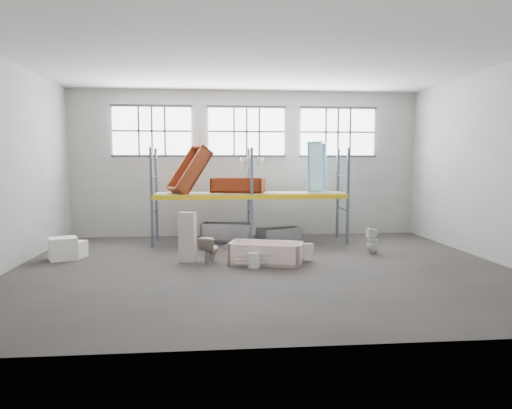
{
  "coord_description": "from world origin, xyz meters",
  "views": [
    {
      "loc": [
        -1.2,
        -11.22,
        2.58
      ],
      "look_at": [
        0.0,
        1.5,
        1.4
      ],
      "focal_mm": 32.82,
      "sensor_mm": 36.0,
      "label": 1
    }
  ],
  "objects": [
    {
      "name": "bathtub_beige",
      "position": [
        0.15,
        0.38,
        0.27
      ],
      "size": [
        2.0,
        1.37,
        0.54
      ],
      "primitive_type": null,
      "rotation": [
        0.0,
        0.0,
        -0.31
      ],
      "color": "#F6D6C9",
      "rests_on": "floor"
    },
    {
      "name": "blue_tub_upright",
      "position": [
        2.21,
        3.73,
        2.4
      ],
      "size": [
        0.78,
        0.91,
        1.64
      ],
      "primitive_type": null,
      "rotation": [
        0.0,
        1.54,
        -0.43
      ],
      "color": "#A5E4F3",
      "rests_on": "shelf_deck"
    },
    {
      "name": "rack_upright_mb",
      "position": [
        0.0,
        4.1,
        1.5
      ],
      "size": [
        0.08,
        0.08,
        3.0
      ],
      "primitive_type": "cube",
      "color": "slate",
      "rests_on": "floor"
    },
    {
      "name": "cistern_spare",
      "position": [
        1.21,
        0.57,
        0.28
      ],
      "size": [
        0.38,
        0.19,
        0.36
      ],
      "primitive_type": "cube",
      "rotation": [
        0.0,
        0.0,
        0.04
      ],
      "color": "silver",
      "rests_on": "bathtub_beige"
    },
    {
      "name": "rack_upright_la",
      "position": [
        -3.0,
        2.9,
        1.5
      ],
      "size": [
        0.08,
        0.08,
        3.0
      ],
      "primitive_type": "cube",
      "color": "slate",
      "rests_on": "floor"
    },
    {
      "name": "ceiling",
      "position": [
        0.0,
        0.0,
        5.05
      ],
      "size": [
        12.0,
        10.0,
        0.1
      ],
      "primitive_type": "cube",
      "color": "silver",
      "rests_on": "ground"
    },
    {
      "name": "window_left",
      "position": [
        -3.2,
        4.94,
        3.6
      ],
      "size": [
        2.6,
        0.04,
        1.6
      ],
      "primitive_type": "cube",
      "color": "white",
      "rests_on": "wall_back"
    },
    {
      "name": "window_right",
      "position": [
        3.2,
        4.94,
        3.6
      ],
      "size": [
        2.6,
        0.04,
        1.6
      ],
      "primitive_type": "cube",
      "color": "white",
      "rests_on": "wall_back"
    },
    {
      "name": "rack_upright_lb",
      "position": [
        -3.0,
        4.1,
        1.5
      ],
      "size": [
        0.08,
        0.08,
        3.0
      ],
      "primitive_type": "cube",
      "color": "slate",
      "rests_on": "floor"
    },
    {
      "name": "toilet_white",
      "position": [
        3.29,
        1.4,
        0.37
      ],
      "size": [
        0.35,
        0.34,
        0.73
      ],
      "primitive_type": "imported",
      "rotation": [
        0.0,
        0.0,
        -1.61
      ],
      "color": "white",
      "rests_on": "floor"
    },
    {
      "name": "wall_right",
      "position": [
        6.05,
        0.0,
        2.5
      ],
      "size": [
        0.1,
        10.0,
        5.0
      ],
      "primitive_type": "cube",
      "color": "#B4B0A7",
      "rests_on": "ground"
    },
    {
      "name": "steel_tub_left",
      "position": [
        -0.72,
        3.76,
        0.3
      ],
      "size": [
        1.73,
        1.0,
        0.6
      ],
      "primitive_type": null,
      "rotation": [
        0.0,
        0.0,
        -0.15
      ],
      "color": "#A8AAAF",
      "rests_on": "floor"
    },
    {
      "name": "sink_on_shelf",
      "position": [
        0.03,
        3.23,
        2.09
      ],
      "size": [
        0.74,
        0.58,
        0.65
      ],
      "primitive_type": "imported",
      "rotation": [
        0.0,
        0.0,
        0.02
      ],
      "color": "white",
      "rests_on": "rust_tub_flat"
    },
    {
      "name": "rust_tub_flat",
      "position": [
        -0.38,
        3.6,
        1.82
      ],
      "size": [
        1.79,
        1.18,
        0.46
      ],
      "primitive_type": null,
      "rotation": [
        0.0,
        0.0,
        -0.27
      ],
      "color": "#87350D",
      "rests_on": "shelf_deck"
    },
    {
      "name": "rack_upright_ma",
      "position": [
        0.0,
        2.9,
        1.5
      ],
      "size": [
        0.08,
        0.08,
        3.0
      ],
      "primitive_type": "cube",
      "color": "slate",
      "rests_on": "floor"
    },
    {
      "name": "rack_beam_front",
      "position": [
        0.0,
        2.9,
        1.5
      ],
      "size": [
        6.0,
        0.1,
        0.14
      ],
      "primitive_type": "cube",
      "color": "yellow",
      "rests_on": "floor"
    },
    {
      "name": "rust_tub_tilted",
      "position": [
        -1.89,
        3.46,
        2.29
      ],
      "size": [
        1.52,
        1.29,
        1.6
      ],
      "primitive_type": null,
      "rotation": [
        0.0,
        -0.96,
        0.48
      ],
      "color": "maroon",
      "rests_on": "shelf_deck"
    },
    {
      "name": "rack_beam_back",
      "position": [
        0.0,
        4.1,
        1.5
      ],
      "size": [
        6.0,
        0.1,
        0.14
      ],
      "primitive_type": "cube",
      "color": "yellow",
      "rests_on": "floor"
    },
    {
      "name": "shelf_deck",
      "position": [
        0.0,
        3.5,
        1.58
      ],
      "size": [
        5.9,
        1.1,
        0.03
      ],
      "primitive_type": "cube",
      "color": "gray",
      "rests_on": "floor"
    },
    {
      "name": "cistern_tall",
      "position": [
        -1.84,
        0.77,
        0.64
      ],
      "size": [
        0.47,
        0.37,
        1.28
      ],
      "primitive_type": "cube",
      "rotation": [
        0.0,
        0.0,
        -0.27
      ],
      "color": "beige",
      "rests_on": "floor"
    },
    {
      "name": "toilet_beige",
      "position": [
        -1.27,
        0.59,
        0.34
      ],
      "size": [
        0.58,
        0.76,
        0.69
      ],
      "primitive_type": "imported",
      "rotation": [
        0.0,
        0.0,
        2.81
      ],
      "color": "beige",
      "rests_on": "floor"
    },
    {
      "name": "wet_patch",
      "position": [
        0.0,
        2.7,
        0.0
      ],
      "size": [
        1.8,
        1.8,
        0.0
      ],
      "primitive_type": "cylinder",
      "color": "black",
      "rests_on": "floor"
    },
    {
      "name": "wall_back",
      "position": [
        0.0,
        5.05,
        2.5
      ],
      "size": [
        12.0,
        0.1,
        5.0
      ],
      "primitive_type": "cube",
      "color": "#9C9890",
      "rests_on": "ground"
    },
    {
      "name": "carton_near",
      "position": [
        -5.12,
        1.34,
        0.29
      ],
      "size": [
        0.86,
        0.81,
        0.59
      ],
      "primitive_type": "cube",
      "rotation": [
        0.0,
        0.0,
        0.41
      ],
      "color": "white",
      "rests_on": "floor"
    },
    {
      "name": "sink_in_tub",
      "position": [
        0.63,
        0.58,
        0.16
      ],
      "size": [
        0.48,
        0.48,
        0.15
      ],
      "primitive_type": "imported",
      "rotation": [
        0.0,
        0.0,
        -0.15
      ],
      "color": "beige",
      "rests_on": "bathtub_beige"
    },
    {
      "name": "wall_front",
      "position": [
        0.0,
        -5.05,
        2.5
      ],
      "size": [
        12.0,
        0.1,
        5.0
      ],
      "primitive_type": "cube",
      "color": "#A9A49C",
      "rests_on": "ground"
    },
    {
      "name": "bucket",
      "position": [
        -0.19,
        -0.03,
        0.18
      ],
      "size": [
        0.32,
        0.32,
        0.36
      ],
      "primitive_type": "cylinder",
      "rotation": [
        0.0,
        0.0,
        -0.03
      ],
      "color": "silver",
      "rests_on": "floor"
    },
    {
      "name": "rack_upright_ra",
      "position": [
        3.0,
        2.9,
        1.5
      ],
      "size": [
        0.08,
        0.08,
        3.0
      ],
      "primitive_type": "cube",
      "color": "slate",
      "rests_on": "floor"
    },
    {
      "name": "rack_upright_rb",
      "position": [
        3.0,
        4.1,
        1.5
      ],
      "size": [
        0.08,
        0.08,
        3.0
      ],
      "primitive_type": "cube",
      "color": "slate",
      "rests_on": "floor"
    },
    {
      "name": "window_mid",
      "position": [
        0.0,
        4.94,
        3.6
      ],
      "size": [
        2.6,
        0.04,
        1.6
      ],
      "primitive_type": "cube",
      "color": "white",
      "rests_on": "wall_back"
    },
    {
      "name": "steel_tub_right",
      "position": [
        0.91,
        3.28,
        0.25
      ],
      "size": [
        1.48,
        1.09,
        0.49
      ],
      "primitive_type": null,
      "rotation": [
        0.0,
        0.0,
        0.39
      ],
      "color": "#A5A7AC",
      "rests_on": "floor"
    },
    {
      "name": "carton_far",
      "position": [
        -4.91,
        1.57,
        0.22
      ],
      "size": [
        0.65,
        0.65,
        0.44
      ],
      "primitive_type": "cube",
      "rotation": [
        0.0,
        0.0,
        -0.27
      ],
      "color": "white",
      "rests_on": "floor"
    },
    {
      "name": "floor",
      "position": [
        0.0,
        0.0,
        -0.05
      ],
      "size": [
        12.0,
        10.0,
        0.1
      ],
      "primitive_type": "cube",
      "color": "#433C38",
      "rests_on": "ground"
    }
  ]
}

